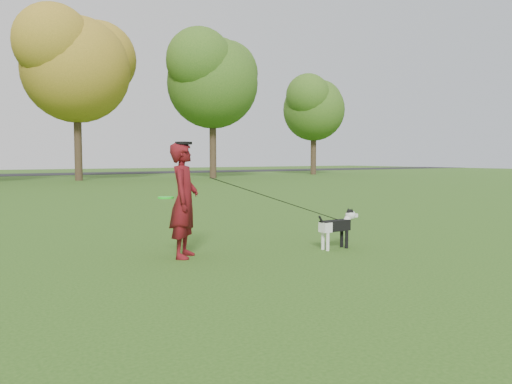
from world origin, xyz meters
TOP-DOWN VIEW (x-y plane):
  - ground at (0.00, 0.00)m, footprint 120.00×120.00m
  - man at (-0.92, 0.17)m, footprint 0.71×0.75m
  - dog at (1.50, -0.56)m, footprint 0.86×0.17m
  - man_held_items at (0.55, -0.23)m, footprint 2.98×0.86m

SIDE VIEW (x-z plane):
  - ground at x=0.00m, z-range 0.00..0.00m
  - dog at x=1.50m, z-range 0.07..0.73m
  - man_held_items at x=0.55m, z-range 0.17..1.47m
  - man at x=-0.92m, z-range 0.00..1.72m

